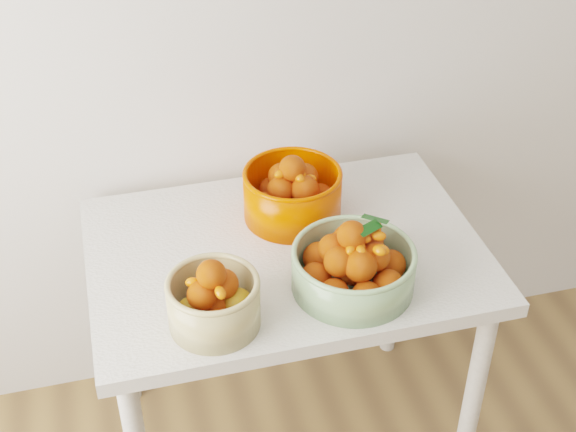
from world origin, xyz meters
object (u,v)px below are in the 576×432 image
bowl_orange (293,193)px  table (286,277)px  bowl_cream (214,301)px  bowl_green (353,265)px

bowl_orange → table: bearing=-112.0°
bowl_cream → table: bearing=45.4°
table → bowl_green: 0.27m
bowl_orange → bowl_cream: bearing=-127.7°
bowl_cream → bowl_orange: 0.45m
bowl_cream → bowl_orange: (0.28, 0.36, 0.01)m
bowl_green → bowl_orange: (-0.06, 0.31, 0.01)m
bowl_cream → bowl_green: bearing=7.2°
bowl_green → bowl_orange: size_ratio=1.05×
table → bowl_orange: bowl_orange is taller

